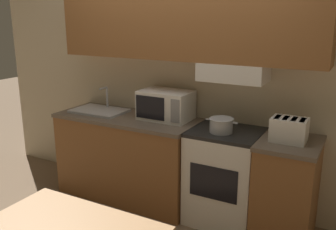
{
  "coord_description": "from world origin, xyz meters",
  "views": [
    {
      "loc": [
        1.56,
        -3.31,
        1.89
      ],
      "look_at": [
        0.05,
        -0.55,
        1.03
      ],
      "focal_mm": 40.0,
      "sensor_mm": 36.0,
      "label": 1
    }
  ],
  "objects_px": {
    "cooking_pot": "(221,125)",
    "sink_basin": "(99,110)",
    "toaster": "(289,130)",
    "stove_range": "(224,176)",
    "microwave": "(166,105)"
  },
  "relations": [
    {
      "from": "stove_range",
      "to": "microwave",
      "type": "xyz_separation_m",
      "value": [
        -0.66,
        0.08,
        0.58
      ]
    },
    {
      "from": "cooking_pot",
      "to": "toaster",
      "type": "distance_m",
      "value": 0.57
    },
    {
      "from": "cooking_pot",
      "to": "sink_basin",
      "type": "height_order",
      "value": "sink_basin"
    },
    {
      "from": "stove_range",
      "to": "sink_basin",
      "type": "xyz_separation_m",
      "value": [
        -1.41,
        -0.02,
        0.46
      ]
    },
    {
      "from": "stove_range",
      "to": "toaster",
      "type": "bearing_deg",
      "value": -2.81
    },
    {
      "from": "stove_range",
      "to": "toaster",
      "type": "xyz_separation_m",
      "value": [
        0.54,
        -0.03,
        0.54
      ]
    },
    {
      "from": "stove_range",
      "to": "sink_basin",
      "type": "distance_m",
      "value": 1.48
    },
    {
      "from": "sink_basin",
      "to": "stove_range",
      "type": "bearing_deg",
      "value": 0.71
    },
    {
      "from": "toaster",
      "to": "microwave",
      "type": "bearing_deg",
      "value": 175.08
    },
    {
      "from": "sink_basin",
      "to": "microwave",
      "type": "bearing_deg",
      "value": 7.14
    },
    {
      "from": "stove_range",
      "to": "cooking_pot",
      "type": "bearing_deg",
      "value": -110.99
    },
    {
      "from": "cooking_pot",
      "to": "toaster",
      "type": "relative_size",
      "value": 1.0
    },
    {
      "from": "stove_range",
      "to": "toaster",
      "type": "distance_m",
      "value": 0.76
    },
    {
      "from": "cooking_pot",
      "to": "toaster",
      "type": "bearing_deg",
      "value": 4.16
    },
    {
      "from": "cooking_pot",
      "to": "sink_basin",
      "type": "distance_m",
      "value": 1.39
    }
  ]
}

